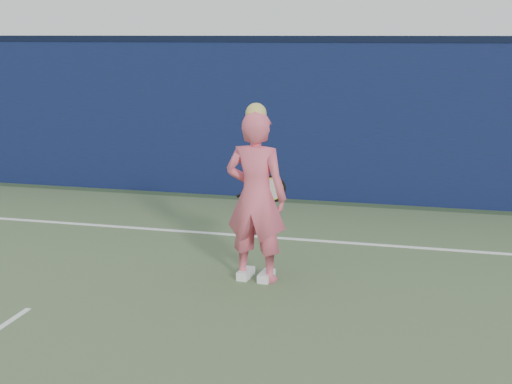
# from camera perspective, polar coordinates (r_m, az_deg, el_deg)

# --- Properties ---
(backstop_wall) EXTENTS (24.00, 0.40, 2.50)m
(backstop_wall) POSITION_cam_1_polar(r_m,az_deg,el_deg) (11.97, -4.20, 5.90)
(backstop_wall) COLOR black
(backstop_wall) RESTS_ON ground
(wall_cap) EXTENTS (24.00, 0.42, 0.10)m
(wall_cap) POSITION_cam_1_polar(r_m,az_deg,el_deg) (11.89, -4.31, 12.13)
(wall_cap) COLOR black
(wall_cap) RESTS_ON backstop_wall
(player) EXTENTS (0.71, 0.51, 1.93)m
(player) POSITION_cam_1_polar(r_m,az_deg,el_deg) (7.60, 0.00, -0.37)
(player) COLOR #E5596F
(player) RESTS_ON ground
(racket) EXTENTS (0.59, 0.13, 0.31)m
(racket) POSITION_cam_1_polar(r_m,az_deg,el_deg) (8.01, 1.10, 0.21)
(racket) COLOR black
(racket) RESTS_ON ground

